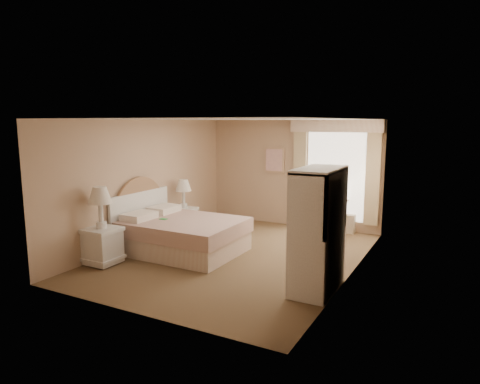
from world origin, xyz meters
The scene contains 9 objects.
room centered at (0.00, 0.00, 1.25)m, with size 4.21×5.51×2.51m.
window centered at (1.05, 2.65, 1.34)m, with size 2.05×0.22×2.51m.
framed_art centered at (-0.45, 2.71, 1.55)m, with size 0.52×0.04×0.62m.
bed centered at (-1.12, -0.28, 0.36)m, with size 2.15×1.68×1.49m.
nightstand_near centered at (-1.84, -1.51, 0.51)m, with size 0.56×0.56×1.35m.
nightstand_far centered at (-1.84, 0.91, 0.45)m, with size 0.49×0.49×1.18m.
round_table centered at (1.06, 2.40, 0.53)m, with size 0.76×0.76×0.80m.
cafe_chair centered at (1.23, 1.69, 0.47)m, with size 0.51×0.51×0.82m.
armoire centered at (1.81, -0.87, 0.75)m, with size 0.55×1.09×1.81m.
Camera 1 is at (3.63, -6.72, 2.45)m, focal length 32.00 mm.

